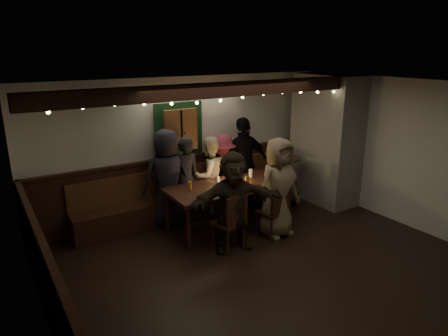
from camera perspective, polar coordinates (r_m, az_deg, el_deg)
room at (r=7.37m, az=6.10°, el=0.82°), size 6.02×5.01×2.62m
dining_table at (r=7.00m, az=0.87°, el=-2.90°), size 2.24×0.96×0.97m
chair_near_left at (r=6.27m, az=1.19°, el=-7.34°), size 0.49×0.49×0.94m
chair_near_right at (r=6.77m, az=7.34°, el=-5.75°), size 0.47×0.47×0.90m
chair_end at (r=7.84m, az=8.39°, el=-2.58°), size 0.47×0.47×0.91m
high_top at (r=8.17m, az=8.64°, el=-0.93°), size 0.62×0.62×0.99m
person_a at (r=7.13m, az=-8.11°, el=-1.45°), size 0.93×0.68×1.76m
person_b at (r=7.32m, az=-5.56°, el=-1.60°), size 0.59×0.40×1.58m
person_c at (r=7.62m, az=-2.06°, el=-1.07°), size 0.76×0.60×1.51m
person_d at (r=7.79m, az=-0.19°, el=-0.65°), size 1.10×0.84×1.51m
person_e at (r=7.86m, az=2.83°, el=0.68°), size 1.11×0.55×1.82m
person_f at (r=6.19m, az=1.33°, el=-4.87°), size 1.56×0.76×1.61m
person_g at (r=6.72m, az=7.75°, el=-2.80°), size 0.87×0.60×1.71m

